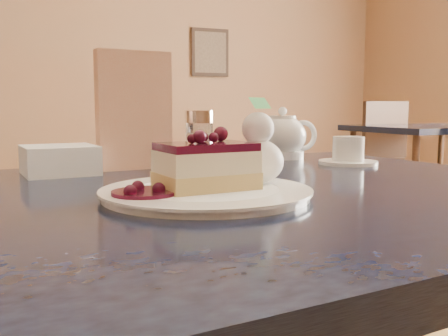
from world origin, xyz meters
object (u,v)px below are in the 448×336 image
object	(u,v)px
tea_set	(294,140)
cheesecake_slice	(206,166)
dessert_plate	(206,193)
main_table	(190,247)
bg_table_far_right	(427,221)

from	to	relation	value
tea_set	cheesecake_slice	bearing A→B (deg)	-132.03
dessert_plate	main_table	bearing A→B (deg)	97.13
main_table	bg_table_far_right	bearing A→B (deg)	33.38
cheesecake_slice	bg_table_far_right	world-z (taller)	cheesecake_slice
main_table	cheesecake_slice	xyz separation A→B (m)	(0.01, -0.05, 0.13)
bg_table_far_right	cheesecake_slice	bearing A→B (deg)	-140.41
main_table	cheesecake_slice	distance (m)	0.14
main_table	dessert_plate	distance (m)	0.11
main_table	cheesecake_slice	world-z (taller)	cheesecake_slice
cheesecake_slice	tea_set	bearing A→B (deg)	40.84
dessert_plate	cheesecake_slice	bearing A→B (deg)	180.00
dessert_plate	tea_set	distance (m)	0.57
main_table	dessert_plate	xyz separation A→B (m)	(0.01, -0.05, 0.09)
main_table	tea_set	bearing A→B (deg)	36.34
cheesecake_slice	bg_table_far_right	distance (m)	3.62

